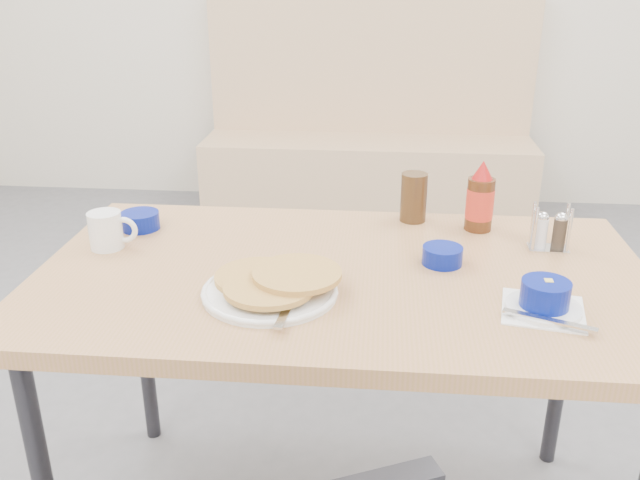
# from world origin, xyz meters

# --- Properties ---
(booth_bench) EXTENTS (1.90, 0.56, 1.22)m
(booth_bench) POSITION_xyz_m (0.00, 2.78, 0.35)
(booth_bench) COLOR tan
(booth_bench) RESTS_ON ground
(dining_table) EXTENTS (1.40, 0.80, 0.76)m
(dining_table) POSITION_xyz_m (0.00, 0.25, 0.70)
(dining_table) COLOR #B27C52
(dining_table) RESTS_ON ground
(pancake_plate) EXTENTS (0.30, 0.31, 0.05)m
(pancake_plate) POSITION_xyz_m (-0.14, 0.12, 0.78)
(pancake_plate) COLOR white
(pancake_plate) RESTS_ON dining_table
(coffee_mug) EXTENTS (0.12, 0.08, 0.09)m
(coffee_mug) POSITION_xyz_m (-0.58, 0.33, 0.81)
(coffee_mug) COLOR white
(coffee_mug) RESTS_ON dining_table
(grits_setting) EXTENTS (0.19, 0.20, 0.07)m
(grits_setting) POSITION_xyz_m (0.42, 0.09, 0.79)
(grits_setting) COLOR white
(grits_setting) RESTS_ON dining_table
(creamer_bowl) EXTENTS (0.10, 0.10, 0.05)m
(creamer_bowl) POSITION_xyz_m (-0.55, 0.46, 0.78)
(creamer_bowl) COLOR navy
(creamer_bowl) RESTS_ON dining_table
(butter_bowl) EXTENTS (0.09, 0.09, 0.04)m
(butter_bowl) POSITION_xyz_m (0.23, 0.31, 0.78)
(butter_bowl) COLOR navy
(butter_bowl) RESTS_ON dining_table
(amber_tumbler) EXTENTS (0.07, 0.07, 0.13)m
(amber_tumbler) POSITION_xyz_m (0.17, 0.59, 0.83)
(amber_tumbler) COLOR #402914
(amber_tumbler) RESTS_ON dining_table
(condiment_caddy) EXTENTS (0.10, 0.06, 0.11)m
(condiment_caddy) POSITION_xyz_m (0.50, 0.42, 0.80)
(condiment_caddy) COLOR silver
(condiment_caddy) RESTS_ON dining_table
(syrup_bottle) EXTENTS (0.07, 0.07, 0.19)m
(syrup_bottle) POSITION_xyz_m (0.34, 0.54, 0.84)
(syrup_bottle) COLOR #47230F
(syrup_bottle) RESTS_ON dining_table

